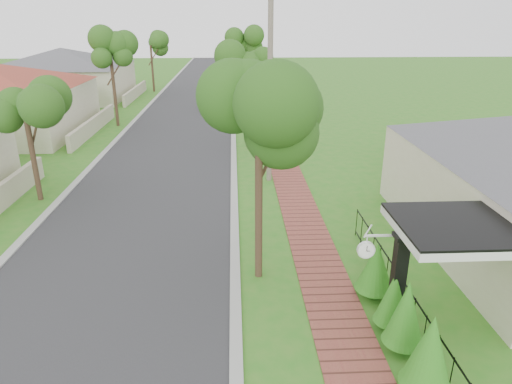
# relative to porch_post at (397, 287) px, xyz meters

# --- Properties ---
(ground) EXTENTS (160.00, 160.00, 0.00)m
(ground) POSITION_rel_porch_post_xyz_m (-4.55, 1.00, -1.12)
(ground) COLOR #2C771C
(ground) RESTS_ON ground
(road) EXTENTS (7.00, 120.00, 0.02)m
(road) POSITION_rel_porch_post_xyz_m (-7.55, 21.00, -1.12)
(road) COLOR #28282B
(road) RESTS_ON ground
(kerb_right) EXTENTS (0.30, 120.00, 0.10)m
(kerb_right) POSITION_rel_porch_post_xyz_m (-3.90, 21.00, -1.12)
(kerb_right) COLOR #9E9E99
(kerb_right) RESTS_ON ground
(kerb_left) EXTENTS (0.30, 120.00, 0.10)m
(kerb_left) POSITION_rel_porch_post_xyz_m (-11.20, 21.00, -1.12)
(kerb_left) COLOR #9E9E99
(kerb_left) RESTS_ON ground
(sidewalk) EXTENTS (1.50, 120.00, 0.03)m
(sidewalk) POSITION_rel_porch_post_xyz_m (-1.30, 21.00, -1.12)
(sidewalk) COLOR brown
(sidewalk) RESTS_ON ground
(porch_post) EXTENTS (0.48, 0.48, 2.52)m
(porch_post) POSITION_rel_porch_post_xyz_m (0.00, 0.00, 0.00)
(porch_post) COLOR black
(porch_post) RESTS_ON ground
(picket_fence) EXTENTS (0.03, 8.02, 1.00)m
(picket_fence) POSITION_rel_porch_post_xyz_m (0.35, 1.00, -0.59)
(picket_fence) COLOR black
(picket_fence) RESTS_ON ground
(street_trees) EXTENTS (10.70, 37.65, 5.89)m
(street_trees) POSITION_rel_porch_post_xyz_m (-7.42, 27.84, 3.42)
(street_trees) COLOR #382619
(street_trees) RESTS_ON ground
(hedge_row) EXTENTS (0.93, 4.44, 1.95)m
(hedge_row) POSITION_rel_porch_post_xyz_m (-0.10, -0.52, -0.27)
(hedge_row) COLOR #156D17
(hedge_row) RESTS_ON ground
(far_house_grey) EXTENTS (15.56, 15.56, 4.60)m
(far_house_grey) POSITION_rel_porch_post_xyz_m (-19.52, 35.00, 1.22)
(far_house_grey) COLOR beige
(far_house_grey) RESTS_ON ground
(parked_car_red) EXTENTS (2.11, 4.02, 1.30)m
(parked_car_red) POSITION_rel_porch_post_xyz_m (-4.15, 32.57, -0.47)
(parked_car_red) COLOR #5C0D12
(parked_car_red) RESTS_ON ground
(parked_car_white) EXTENTS (1.66, 4.40, 1.43)m
(parked_car_white) POSITION_rel_porch_post_xyz_m (-5.55, 29.35, -0.40)
(parked_car_white) COLOR silver
(parked_car_white) RESTS_ON ground
(near_tree) EXTENTS (2.29, 2.29, 5.88)m
(near_tree) POSITION_rel_porch_post_xyz_m (-3.20, 2.50, 3.57)
(near_tree) COLOR #382619
(near_tree) RESTS_ON ground
(utility_pole) EXTENTS (1.20, 0.24, 8.53)m
(utility_pole) POSITION_rel_porch_post_xyz_m (-2.25, 11.00, 3.21)
(utility_pole) COLOR #786A5D
(utility_pole) RESTS_ON ground
(station_clock) EXTENTS (0.88, 0.13, 0.62)m
(station_clock) POSITION_rel_porch_post_xyz_m (-0.69, 0.40, 0.83)
(station_clock) COLOR white
(station_clock) RESTS_ON ground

